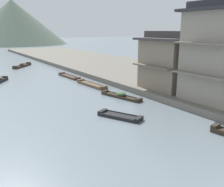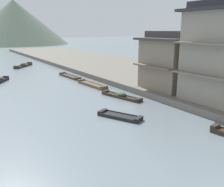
{
  "view_description": "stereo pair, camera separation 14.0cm",
  "coord_description": "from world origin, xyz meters",
  "px_view_note": "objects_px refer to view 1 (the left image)",
  "views": [
    {
      "loc": [
        -9.56,
        -3.27,
        6.98
      ],
      "look_at": [
        2.14,
        14.6,
        1.47
      ],
      "focal_mm": 40.09,
      "sensor_mm": 36.0,
      "label": 1
    },
    {
      "loc": [
        -9.44,
        -3.35,
        6.98
      ],
      "look_at": [
        2.14,
        14.6,
        1.47
      ],
      "focal_mm": 40.09,
      "sensor_mm": 36.0,
      "label": 2
    }
  ],
  "objects_px": {
    "boat_moored_third": "(92,85)",
    "boat_midriver_drifting": "(69,76)",
    "boat_crossing_west": "(121,96)",
    "boat_midriver_upstream": "(120,116)",
    "house_waterfront_tall": "(174,60)",
    "boat_moored_nearest": "(22,65)"
  },
  "relations": [
    {
      "from": "boat_midriver_upstream",
      "to": "house_waterfront_tall",
      "type": "height_order",
      "value": "house_waterfront_tall"
    },
    {
      "from": "boat_crossing_west",
      "to": "boat_moored_third",
      "type": "bearing_deg",
      "value": 88.96
    },
    {
      "from": "boat_moored_nearest",
      "to": "house_waterfront_tall",
      "type": "bearing_deg",
      "value": -73.11
    },
    {
      "from": "boat_midriver_drifting",
      "to": "boat_crossing_west",
      "type": "distance_m",
      "value": 13.64
    },
    {
      "from": "boat_moored_nearest",
      "to": "boat_crossing_west",
      "type": "bearing_deg",
      "value": -83.99
    },
    {
      "from": "boat_midriver_upstream",
      "to": "boat_crossing_west",
      "type": "height_order",
      "value": "boat_crossing_west"
    },
    {
      "from": "boat_midriver_drifting",
      "to": "boat_crossing_west",
      "type": "xyz_separation_m",
      "value": [
        -0.14,
        -13.64,
        0.08
      ]
    },
    {
      "from": "boat_moored_nearest",
      "to": "boat_moored_third",
      "type": "xyz_separation_m",
      "value": [
        3.12,
        -21.83,
        -0.11
      ]
    },
    {
      "from": "boat_midriver_upstream",
      "to": "boat_moored_nearest",
      "type": "bearing_deg",
      "value": 88.98
    },
    {
      "from": "boat_crossing_west",
      "to": "house_waterfront_tall",
      "type": "xyz_separation_m",
      "value": [
        6.08,
        -1.42,
        3.45
      ]
    },
    {
      "from": "boat_moored_third",
      "to": "boat_crossing_west",
      "type": "xyz_separation_m",
      "value": [
        -0.12,
        -6.63,
        0.06
      ]
    },
    {
      "from": "boat_moored_third",
      "to": "boat_midriver_drifting",
      "type": "relative_size",
      "value": 1.03
    },
    {
      "from": "boat_moored_third",
      "to": "boat_midriver_upstream",
      "type": "bearing_deg",
      "value": -107.78
    },
    {
      "from": "boat_moored_nearest",
      "to": "boat_midriver_drifting",
      "type": "bearing_deg",
      "value": -78.07
    },
    {
      "from": "boat_midriver_drifting",
      "to": "boat_midriver_upstream",
      "type": "relative_size",
      "value": 1.45
    },
    {
      "from": "boat_moored_nearest",
      "to": "boat_midriver_upstream",
      "type": "height_order",
      "value": "boat_moored_nearest"
    },
    {
      "from": "boat_moored_third",
      "to": "boat_moored_nearest",
      "type": "bearing_deg",
      "value": 98.12
    },
    {
      "from": "boat_moored_third",
      "to": "boat_crossing_west",
      "type": "distance_m",
      "value": 6.63
    },
    {
      "from": "boat_moored_nearest",
      "to": "house_waterfront_tall",
      "type": "height_order",
      "value": "house_waterfront_tall"
    },
    {
      "from": "boat_midriver_drifting",
      "to": "house_waterfront_tall",
      "type": "height_order",
      "value": "house_waterfront_tall"
    },
    {
      "from": "boat_moored_third",
      "to": "boat_midriver_upstream",
      "type": "height_order",
      "value": "boat_moored_third"
    },
    {
      "from": "boat_moored_nearest",
      "to": "boat_midriver_drifting",
      "type": "xyz_separation_m",
      "value": [
        3.13,
        -14.82,
        -0.14
      ]
    }
  ]
}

